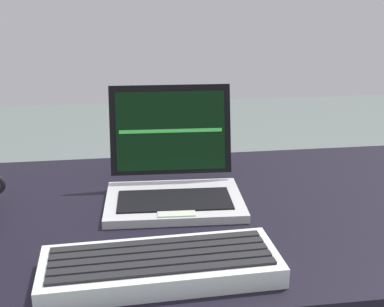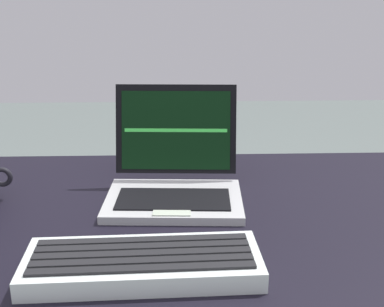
{
  "view_description": "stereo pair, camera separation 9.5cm",
  "coord_description": "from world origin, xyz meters",
  "views": [
    {
      "loc": [
        -0.17,
        -0.87,
        1.11
      ],
      "look_at": [
        -0.04,
        0.03,
        0.8
      ],
      "focal_mm": 47.0,
      "sensor_mm": 36.0,
      "label": 1
    },
    {
      "loc": [
        -0.07,
        -0.88,
        1.11
      ],
      "look_at": [
        -0.04,
        0.03,
        0.8
      ],
      "focal_mm": 47.0,
      "sensor_mm": 36.0,
      "label": 2
    }
  ],
  "objects": [
    {
      "name": "external_keyboard",
      "position": [
        -0.12,
        -0.22,
        0.72
      ],
      "size": [
        0.35,
        0.14,
        0.04
      ],
      "color": "silver",
      "rests_on": "desk"
    },
    {
      "name": "desk",
      "position": [
        0.0,
        0.0,
        0.63
      ],
      "size": [
        1.73,
        0.65,
        0.7
      ],
      "color": "black",
      "rests_on": "ground"
    },
    {
      "name": "laptop_front",
      "position": [
        -0.08,
        0.06,
        0.75
      ],
      "size": [
        0.27,
        0.25,
        0.21
      ],
      "color": "#B8B8BA",
      "rests_on": "desk"
    }
  ]
}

